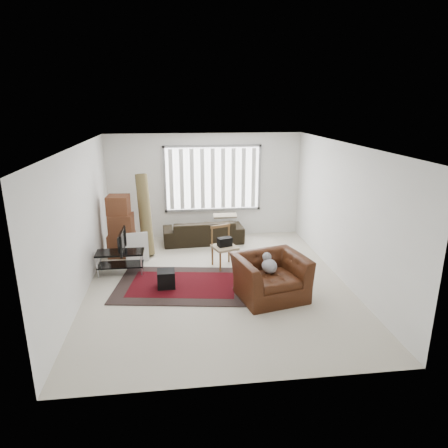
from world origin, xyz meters
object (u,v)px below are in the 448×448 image
object	(u,v)px
tv_stand	(120,258)
sofa	(203,228)
side_chair	(224,245)
armchair	(271,274)
moving_boxes	(121,228)

from	to	relation	value
tv_stand	sofa	bearing A→B (deg)	43.41
side_chair	sofa	bearing A→B (deg)	83.05
side_chair	armchair	size ratio (longest dim) A/B	0.63
moving_boxes	armchair	xyz separation A→B (m)	(2.94, -2.46, -0.21)
sofa	armchair	world-z (taller)	armchair
tv_stand	side_chair	xyz separation A→B (m)	(2.19, 0.12, 0.14)
side_chair	armchair	bearing A→B (deg)	-85.28
side_chair	armchair	world-z (taller)	armchair
sofa	tv_stand	bearing A→B (deg)	40.02
tv_stand	side_chair	world-z (taller)	side_chair
armchair	tv_stand	bearing A→B (deg)	140.45
moving_boxes	side_chair	world-z (taller)	moving_boxes
moving_boxes	sofa	distance (m)	2.08
tv_stand	armchair	bearing A→B (deg)	-26.25
tv_stand	side_chair	bearing A→B (deg)	3.05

